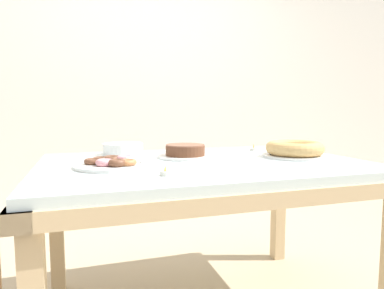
{
  "coord_description": "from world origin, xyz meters",
  "views": [
    {
      "loc": [
        -0.52,
        -1.47,
        0.98
      ],
      "look_at": [
        -0.0,
        0.17,
        0.8
      ],
      "focal_mm": 32.0,
      "sensor_mm": 36.0,
      "label": 1
    }
  ],
  "objects_px": {
    "tealight_near_cakes": "(165,173)",
    "cake_golden_bundt": "(295,149)",
    "cake_chocolate_round": "(185,152)",
    "tealight_right_edge": "(200,148)",
    "plate_stack": "(123,149)",
    "tealight_centre": "(254,149)",
    "pastry_platter": "(115,163)"
  },
  "relations": [
    {
      "from": "tealight_near_cakes",
      "to": "cake_golden_bundt",
      "type": "bearing_deg",
      "value": 20.87
    },
    {
      "from": "cake_chocolate_round",
      "to": "tealight_near_cakes",
      "type": "bearing_deg",
      "value": -115.41
    },
    {
      "from": "cake_chocolate_round",
      "to": "tealight_right_edge",
      "type": "relative_size",
      "value": 6.72
    },
    {
      "from": "plate_stack",
      "to": "tealight_centre",
      "type": "distance_m",
      "value": 0.75
    },
    {
      "from": "cake_golden_bundt",
      "to": "tealight_centre",
      "type": "bearing_deg",
      "value": 101.69
    },
    {
      "from": "pastry_platter",
      "to": "tealight_near_cakes",
      "type": "relative_size",
      "value": 8.14
    },
    {
      "from": "pastry_platter",
      "to": "tealight_near_cakes",
      "type": "bearing_deg",
      "value": -57.94
    },
    {
      "from": "cake_golden_bundt",
      "to": "pastry_platter",
      "type": "relative_size",
      "value": 0.98
    },
    {
      "from": "pastry_platter",
      "to": "tealight_right_edge",
      "type": "xyz_separation_m",
      "value": [
        0.53,
        0.45,
        -0.0
      ]
    },
    {
      "from": "tealight_near_cakes",
      "to": "tealight_centre",
      "type": "distance_m",
      "value": 0.89
    },
    {
      "from": "pastry_platter",
      "to": "tealight_centre",
      "type": "height_order",
      "value": "pastry_platter"
    },
    {
      "from": "plate_stack",
      "to": "tealight_centre",
      "type": "height_order",
      "value": "plate_stack"
    },
    {
      "from": "cake_golden_bundt",
      "to": "tealight_near_cakes",
      "type": "relative_size",
      "value": 7.94
    },
    {
      "from": "plate_stack",
      "to": "pastry_platter",
      "type": "bearing_deg",
      "value": -101.34
    },
    {
      "from": "pastry_platter",
      "to": "tealight_centre",
      "type": "bearing_deg",
      "value": 22.3
    },
    {
      "from": "pastry_platter",
      "to": "plate_stack",
      "type": "relative_size",
      "value": 1.55
    },
    {
      "from": "cake_golden_bundt",
      "to": "tealight_right_edge",
      "type": "distance_m",
      "value": 0.55
    },
    {
      "from": "tealight_near_cakes",
      "to": "plate_stack",
      "type": "bearing_deg",
      "value": 97.32
    },
    {
      "from": "cake_golden_bundt",
      "to": "cake_chocolate_round",
      "type": "bearing_deg",
      "value": 165.0
    },
    {
      "from": "tealight_right_edge",
      "to": "tealight_centre",
      "type": "bearing_deg",
      "value": -22.15
    },
    {
      "from": "pastry_platter",
      "to": "tealight_right_edge",
      "type": "relative_size",
      "value": 8.14
    },
    {
      "from": "plate_stack",
      "to": "tealight_right_edge",
      "type": "height_order",
      "value": "plate_stack"
    },
    {
      "from": "plate_stack",
      "to": "tealight_near_cakes",
      "type": "height_order",
      "value": "plate_stack"
    },
    {
      "from": "cake_chocolate_round",
      "to": "plate_stack",
      "type": "bearing_deg",
      "value": 142.99
    },
    {
      "from": "pastry_platter",
      "to": "cake_chocolate_round",
      "type": "bearing_deg",
      "value": 25.3
    },
    {
      "from": "tealight_near_cakes",
      "to": "tealight_centre",
      "type": "xyz_separation_m",
      "value": [
        0.66,
        0.59,
        0.0
      ]
    },
    {
      "from": "cake_golden_bundt",
      "to": "tealight_near_cakes",
      "type": "xyz_separation_m",
      "value": [
        -0.73,
        -0.28,
        -0.03
      ]
    },
    {
      "from": "cake_golden_bundt",
      "to": "tealight_right_edge",
      "type": "bearing_deg",
      "value": 129.48
    },
    {
      "from": "tealight_centre",
      "to": "cake_golden_bundt",
      "type": "bearing_deg",
      "value": -78.31
    },
    {
      "from": "cake_chocolate_round",
      "to": "pastry_platter",
      "type": "height_order",
      "value": "cake_chocolate_round"
    },
    {
      "from": "tealight_near_cakes",
      "to": "tealight_centre",
      "type": "bearing_deg",
      "value": 41.51
    },
    {
      "from": "tealight_near_cakes",
      "to": "tealight_right_edge",
      "type": "bearing_deg",
      "value": 61.91
    }
  ]
}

